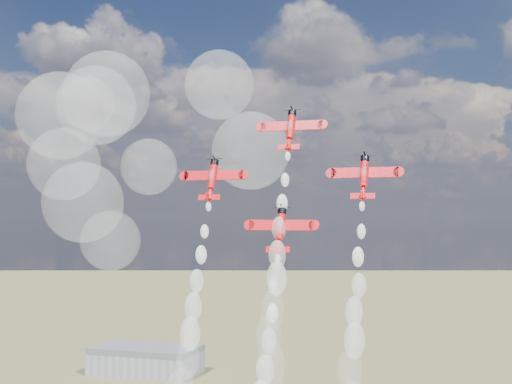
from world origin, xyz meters
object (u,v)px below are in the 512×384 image
object	(u,v)px
plane_lead	(291,129)
plane_left	(212,179)
plane_slot	(280,229)
hangar	(146,360)
plane_right	(364,176)

from	to	relation	value
plane_lead	plane_left	world-z (taller)	plane_lead
plane_slot	plane_lead	bearing A→B (deg)	90.00
hangar	plane_slot	bearing A→B (deg)	-57.28
plane_left	hangar	bearing A→B (deg)	119.80
hangar	plane_slot	size ratio (longest dim) A/B	3.95
plane_left	plane_lead	bearing A→B (deg)	14.35
plane_right	plane_lead	bearing A→B (deg)	165.65
plane_lead	plane_slot	distance (m)	21.17
plane_left	plane_slot	bearing A→B (deg)	-14.35
plane_lead	plane_left	distance (m)	18.45
hangar	plane_lead	bearing A→B (deg)	-56.16
plane_lead	plane_left	xyz separation A→B (m)	(-15.12, -3.87, -9.85)
plane_lead	plane_right	xyz separation A→B (m)	(15.12, -3.87, -9.85)
plane_right	plane_slot	world-z (taller)	plane_right
plane_left	plane_right	world-z (taller)	same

